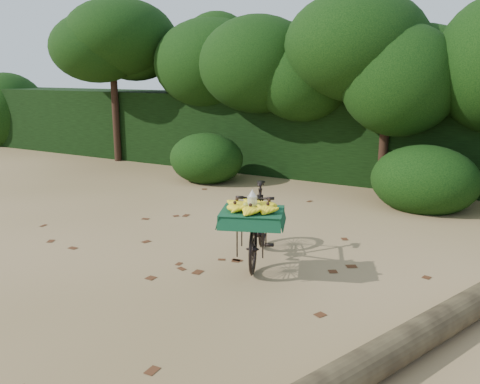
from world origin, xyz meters
The scene contains 7 objects.
ground centered at (0.00, 0.00, 0.00)m, with size 80.00×80.00×0.00m, color tan.
vendor_bicycle centered at (0.16, 0.68, 0.50)m, with size 1.15×1.78×0.97m.
fallen_log centered at (2.33, -0.62, 0.15)m, with size 0.29×0.29×4.05m, color brown.
hedge_backdrop centered at (0.00, 6.30, 0.90)m, with size 26.00×1.80×1.80m, color black.
tree_row centered at (-0.65, 5.50, 2.00)m, with size 14.50×2.00×4.00m, color black, non-canonical shape.
bush_clumps centered at (0.50, 4.30, 0.45)m, with size 8.80×1.70×0.90m, color black, non-canonical shape.
leaf_litter centered at (0.00, 0.65, 0.01)m, with size 7.00×7.30×0.01m, color #4B2714, non-canonical shape.
Camera 1 is at (2.98, -4.69, 2.33)m, focal length 38.00 mm.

